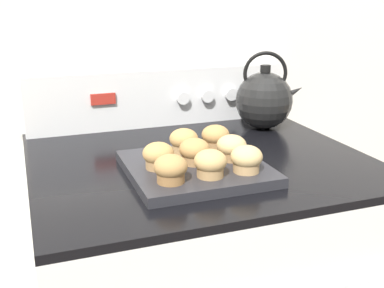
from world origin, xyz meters
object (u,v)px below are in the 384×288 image
(muffin_r1_c2, at_px, (231,148))
(muffin_r0_c1, at_px, (210,164))
(muffin_pan, at_px, (195,168))
(tea_kettle, at_px, (265,99))
(muffin_r1_c1, at_px, (194,151))
(muffin_r1_c0, at_px, (158,156))
(muffin_r2_c2, at_px, (216,137))
(muffin_r2_c1, at_px, (184,141))
(muffin_r0_c0, at_px, (171,169))
(muffin_r0_c2, at_px, (246,159))

(muffin_r1_c2, bearing_deg, muffin_r0_c1, -136.12)
(muffin_pan, relative_size, tea_kettle, 1.32)
(muffin_r1_c1, xyz_separation_m, muffin_r1_c2, (0.09, -0.00, 0.00))
(muffin_r0_c1, distance_m, muffin_r1_c0, 0.12)
(muffin_r2_c2, bearing_deg, muffin_r2_c1, -177.45)
(muffin_r0_c0, relative_size, muffin_r2_c1, 1.00)
(muffin_r0_c1, bearing_deg, muffin_r2_c2, 64.14)
(muffin_r1_c1, bearing_deg, muffin_r1_c0, -178.75)
(muffin_pan, bearing_deg, tea_kettle, 41.15)
(muffin_r1_c2, bearing_deg, muffin_r1_c1, 177.25)
(muffin_r1_c0, xyz_separation_m, muffin_r2_c1, (0.09, 0.08, 0.00))
(muffin_r0_c0, distance_m, muffin_r1_c0, 0.09)
(muffin_r2_c2, height_order, tea_kettle, tea_kettle)
(muffin_r0_c0, bearing_deg, muffin_r0_c2, 0.53)
(muffin_pan, xyz_separation_m, muffin_r2_c1, (0.00, 0.08, 0.04))
(muffin_r0_c1, bearing_deg, tea_kettle, 48.78)
(muffin_r0_c2, bearing_deg, muffin_pan, 134.89)
(muffin_r2_c1, bearing_deg, tea_kettle, 31.54)
(muffin_r0_c1, relative_size, tea_kettle, 0.30)
(muffin_r0_c1, height_order, muffin_r2_c1, same)
(muffin_r1_c2, relative_size, muffin_r2_c1, 1.00)
(muffin_r0_c2, height_order, muffin_r1_c0, same)
(muffin_r1_c0, height_order, muffin_r2_c1, same)
(muffin_r0_c2, bearing_deg, muffin_r0_c0, -179.47)
(muffin_r0_c1, distance_m, muffin_r1_c2, 0.12)
(muffin_r0_c0, relative_size, muffin_r1_c1, 1.00)
(muffin_r1_c0, bearing_deg, muffin_r2_c2, 27.31)
(muffin_r0_c2, bearing_deg, muffin_r2_c1, 115.89)
(muffin_r0_c2, height_order, muffin_r1_c2, same)
(muffin_r0_c1, xyz_separation_m, muffin_r1_c2, (0.08, 0.08, 0.00))
(muffin_pan, xyz_separation_m, muffin_r1_c2, (0.09, -0.00, 0.04))
(muffin_r1_c0, relative_size, muffin_r2_c1, 1.00)
(muffin_pan, bearing_deg, muffin_r2_c1, 88.65)
(muffin_r1_c0, relative_size, tea_kettle, 0.30)
(muffin_pan, bearing_deg, muffin_r0_c1, -88.85)
(tea_kettle, bearing_deg, muffin_r2_c2, -140.83)
(muffin_r0_c0, bearing_deg, muffin_r0_c1, 1.33)
(muffin_r0_c1, height_order, tea_kettle, tea_kettle)
(muffin_r0_c2, distance_m, muffin_r1_c0, 0.19)
(muffin_r0_c0, height_order, muffin_r1_c1, same)
(muffin_r0_c0, height_order, muffin_r1_c0, same)
(muffin_pan, xyz_separation_m, tea_kettle, (0.32, 0.28, 0.08))
(tea_kettle, bearing_deg, muffin_r1_c2, -129.65)
(muffin_r0_c0, height_order, muffin_r0_c1, same)
(muffin_r0_c1, height_order, muffin_r1_c1, same)
(muffin_r0_c1, relative_size, muffin_r2_c1, 1.00)
(muffin_r1_c1, height_order, muffin_r2_c2, same)
(muffin_pan, bearing_deg, muffin_r1_c0, 179.81)
(muffin_r0_c1, bearing_deg, muffin_r0_c0, -178.67)
(muffin_r0_c2, bearing_deg, muffin_r1_c2, 88.09)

